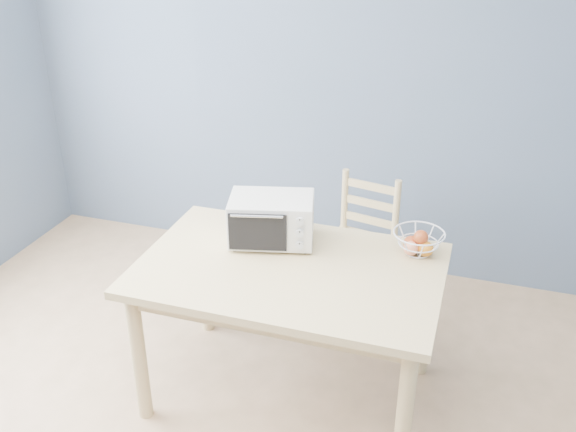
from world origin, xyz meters
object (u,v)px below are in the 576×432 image
(toaster_oven, at_px, (268,219))
(dining_chair, at_px, (359,247))
(fruit_basket, at_px, (418,242))
(dining_table, at_px, (289,285))

(toaster_oven, height_order, dining_chair, toaster_oven)
(toaster_oven, bearing_deg, fruit_basket, -5.67)
(toaster_oven, relative_size, dining_chair, 0.55)
(toaster_oven, height_order, fruit_basket, toaster_oven)
(toaster_oven, xyz_separation_m, dining_chair, (0.33, 0.68, -0.47))
(fruit_basket, distance_m, dining_chair, 0.80)
(dining_table, distance_m, dining_chair, 0.92)
(toaster_oven, relative_size, fruit_basket, 1.49)
(dining_table, xyz_separation_m, dining_chair, (0.16, 0.88, -0.24))
(dining_chair, bearing_deg, dining_table, -88.67)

